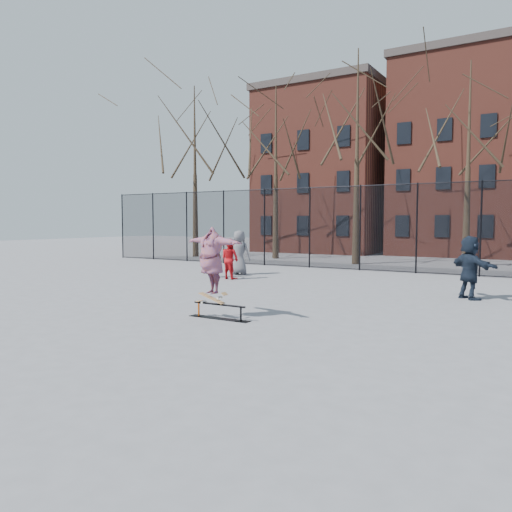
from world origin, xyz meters
The scene contains 11 objects.
ground centered at (0.00, 0.00, 0.00)m, with size 100.00×100.00×0.00m, color slate.
skate_rail centered at (-0.23, 0.04, 0.14)m, with size 1.65×0.25×0.36m.
skateboard centered at (-0.45, 0.04, 0.41)m, with size 0.76×0.18×0.09m, color olive, non-canonical shape.
skater centered at (-0.45, 0.04, 1.25)m, with size 1.95×0.53×1.59m, color #533689.
bystander_grey centered at (-5.21, 8.49, 0.96)m, with size 0.94×0.61×1.92m, color #5D5C61.
bystander_black centered at (-5.52, 7.10, 0.84)m, with size 0.61×0.40×1.68m, color black.
bystander_red centered at (-4.63, 6.93, 0.81)m, with size 0.79×0.61×1.62m, color red.
bystander_navy centered at (4.36, 6.35, 0.95)m, with size 1.75×0.56×1.89m, color black.
fence centered at (-0.01, 13.00, 2.05)m, with size 34.03×0.07×4.00m.
tree_row centered at (-0.25, 17.15, 7.36)m, with size 33.66×7.46×10.67m.
rowhouses centered at (0.72, 26.00, 6.06)m, with size 29.00×7.00×13.00m.
Camera 1 is at (6.61, -9.50, 2.31)m, focal length 35.00 mm.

